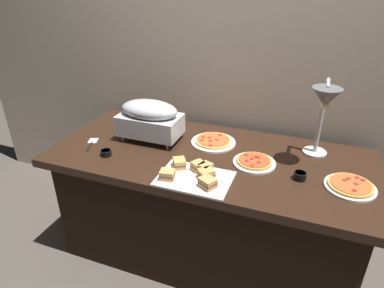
{
  "coord_description": "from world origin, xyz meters",
  "views": [
    {
      "loc": [
        0.52,
        -1.67,
        1.73
      ],
      "look_at": [
        -0.11,
        0.0,
        0.81
      ],
      "focal_mm": 31.5,
      "sensor_mm": 36.0,
      "label": 1
    }
  ],
  "objects_px": {
    "heat_lamp": "(324,104)",
    "sandwich_platter": "(194,175)",
    "pizza_plate_center": "(213,141)",
    "sauce_cup_near": "(300,176)",
    "pizza_plate_front": "(254,162)",
    "sauce_cup_far": "(106,153)",
    "serving_spatula": "(91,143)",
    "pizza_plate_raised_stand": "(350,186)",
    "chafing_dish": "(150,118)"
  },
  "relations": [
    {
      "from": "sauce_cup_near",
      "to": "serving_spatula",
      "type": "xyz_separation_m",
      "value": [
        -1.26,
        -0.05,
        -0.02
      ]
    },
    {
      "from": "sauce_cup_far",
      "to": "serving_spatula",
      "type": "relative_size",
      "value": 0.38
    },
    {
      "from": "pizza_plate_raised_stand",
      "to": "sauce_cup_near",
      "type": "xyz_separation_m",
      "value": [
        -0.24,
        -0.0,
        0.01
      ]
    },
    {
      "from": "sauce_cup_far",
      "to": "sauce_cup_near",
      "type": "bearing_deg",
      "value": 7.43
    },
    {
      "from": "sandwich_platter",
      "to": "serving_spatula",
      "type": "distance_m",
      "value": 0.76
    },
    {
      "from": "heat_lamp",
      "to": "pizza_plate_center",
      "type": "distance_m",
      "value": 0.7
    },
    {
      "from": "pizza_plate_center",
      "to": "serving_spatula",
      "type": "distance_m",
      "value": 0.77
    },
    {
      "from": "heat_lamp",
      "to": "sauce_cup_near",
      "type": "xyz_separation_m",
      "value": [
        -0.06,
        -0.19,
        -0.33
      ]
    },
    {
      "from": "pizza_plate_raised_stand",
      "to": "sauce_cup_near",
      "type": "bearing_deg",
      "value": -178.91
    },
    {
      "from": "pizza_plate_front",
      "to": "sauce_cup_far",
      "type": "distance_m",
      "value": 0.86
    },
    {
      "from": "sandwich_platter",
      "to": "serving_spatula",
      "type": "xyz_separation_m",
      "value": [
        -0.74,
        0.14,
        -0.02
      ]
    },
    {
      "from": "heat_lamp",
      "to": "pizza_plate_front",
      "type": "distance_m",
      "value": 0.48
    },
    {
      "from": "chafing_dish",
      "to": "pizza_plate_front",
      "type": "xyz_separation_m",
      "value": [
        0.69,
        -0.07,
        -0.14
      ]
    },
    {
      "from": "sandwich_platter",
      "to": "sauce_cup_near",
      "type": "height_order",
      "value": "sandwich_platter"
    },
    {
      "from": "pizza_plate_center",
      "to": "sandwich_platter",
      "type": "xyz_separation_m",
      "value": [
        0.03,
        -0.42,
        0.01
      ]
    },
    {
      "from": "sauce_cup_near",
      "to": "sauce_cup_far",
      "type": "relative_size",
      "value": 1.02
    },
    {
      "from": "chafing_dish",
      "to": "heat_lamp",
      "type": "distance_m",
      "value": 1.02
    },
    {
      "from": "sauce_cup_far",
      "to": "serving_spatula",
      "type": "xyz_separation_m",
      "value": [
        -0.17,
        0.09,
        -0.02
      ]
    },
    {
      "from": "chafing_dish",
      "to": "heat_lamp",
      "type": "xyz_separation_m",
      "value": [
        1.0,
        0.05,
        0.21
      ]
    },
    {
      "from": "heat_lamp",
      "to": "pizza_plate_front",
      "type": "xyz_separation_m",
      "value": [
        -0.31,
        -0.12,
        -0.34
      ]
    },
    {
      "from": "pizza_plate_center",
      "to": "sauce_cup_near",
      "type": "relative_size",
      "value": 4.25
    },
    {
      "from": "serving_spatula",
      "to": "sauce_cup_far",
      "type": "bearing_deg",
      "value": -28.6
    },
    {
      "from": "heat_lamp",
      "to": "sandwich_platter",
      "type": "height_order",
      "value": "heat_lamp"
    },
    {
      "from": "heat_lamp",
      "to": "serving_spatula",
      "type": "height_order",
      "value": "heat_lamp"
    },
    {
      "from": "heat_lamp",
      "to": "pizza_plate_center",
      "type": "relative_size",
      "value": 1.66
    },
    {
      "from": "pizza_plate_front",
      "to": "sauce_cup_near",
      "type": "relative_size",
      "value": 3.66
    },
    {
      "from": "pizza_plate_raised_stand",
      "to": "sandwich_platter",
      "type": "bearing_deg",
      "value": -165.87
    },
    {
      "from": "pizza_plate_center",
      "to": "sauce_cup_near",
      "type": "bearing_deg",
      "value": -23.18
    },
    {
      "from": "pizza_plate_center",
      "to": "sandwich_platter",
      "type": "relative_size",
      "value": 0.73
    },
    {
      "from": "pizza_plate_center",
      "to": "pizza_plate_raised_stand",
      "type": "xyz_separation_m",
      "value": [
        0.79,
        -0.23,
        0.0
      ]
    },
    {
      "from": "pizza_plate_raised_stand",
      "to": "sauce_cup_near",
      "type": "relative_size",
      "value": 3.81
    },
    {
      "from": "chafing_dish",
      "to": "serving_spatula",
      "type": "relative_size",
      "value": 2.28
    },
    {
      "from": "heat_lamp",
      "to": "pizza_plate_raised_stand",
      "type": "distance_m",
      "value": 0.43
    },
    {
      "from": "sandwich_platter",
      "to": "sauce_cup_far",
      "type": "bearing_deg",
      "value": 175.45
    },
    {
      "from": "sauce_cup_near",
      "to": "pizza_plate_raised_stand",
      "type": "bearing_deg",
      "value": 1.09
    },
    {
      "from": "pizza_plate_front",
      "to": "serving_spatula",
      "type": "xyz_separation_m",
      "value": [
        -1.01,
        -0.12,
        -0.01
      ]
    },
    {
      "from": "pizza_plate_raised_stand",
      "to": "pizza_plate_center",
      "type": "bearing_deg",
      "value": 163.83
    },
    {
      "from": "pizza_plate_raised_stand",
      "to": "sandwich_platter",
      "type": "relative_size",
      "value": 0.66
    },
    {
      "from": "sauce_cup_far",
      "to": "serving_spatula",
      "type": "height_order",
      "value": "sauce_cup_far"
    },
    {
      "from": "sandwich_platter",
      "to": "pizza_plate_front",
      "type": "bearing_deg",
      "value": 44.27
    },
    {
      "from": "sandwich_platter",
      "to": "heat_lamp",
      "type": "bearing_deg",
      "value": 33.48
    },
    {
      "from": "pizza_plate_front",
      "to": "pizza_plate_center",
      "type": "xyz_separation_m",
      "value": [
        -0.29,
        0.16,
        -0.0
      ]
    },
    {
      "from": "pizza_plate_center",
      "to": "sauce_cup_far",
      "type": "xyz_separation_m",
      "value": [
        -0.54,
        -0.38,
        0.01
      ]
    },
    {
      "from": "pizza_plate_front",
      "to": "sauce_cup_far",
      "type": "height_order",
      "value": "sauce_cup_far"
    },
    {
      "from": "sandwich_platter",
      "to": "sauce_cup_far",
      "type": "xyz_separation_m",
      "value": [
        -0.57,
        0.05,
        -0.0
      ]
    },
    {
      "from": "pizza_plate_center",
      "to": "pizza_plate_raised_stand",
      "type": "bearing_deg",
      "value": -16.17
    },
    {
      "from": "heat_lamp",
      "to": "pizza_plate_raised_stand",
      "type": "height_order",
      "value": "heat_lamp"
    },
    {
      "from": "chafing_dish",
      "to": "pizza_plate_front",
      "type": "distance_m",
      "value": 0.7
    },
    {
      "from": "pizza_plate_raised_stand",
      "to": "serving_spatula",
      "type": "relative_size",
      "value": 1.46
    },
    {
      "from": "sandwich_platter",
      "to": "pizza_plate_center",
      "type": "bearing_deg",
      "value": 93.67
    }
  ]
}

